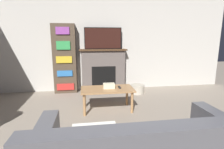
{
  "coord_description": "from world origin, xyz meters",
  "views": [
    {
      "loc": [
        -0.5,
        -0.62,
        1.39
      ],
      "look_at": [
        -0.02,
        2.56,
        0.73
      ],
      "focal_mm": 28.0,
      "sensor_mm": 36.0,
      "label": 1
    }
  ],
  "objects_px": {
    "fireplace": "(103,70)",
    "tv": "(103,38)",
    "bookshelf": "(65,59)",
    "storage_basket": "(137,89)",
    "coffee_table": "(107,91)"
  },
  "relations": [
    {
      "from": "tv",
      "to": "bookshelf",
      "type": "height_order",
      "value": "bookshelf"
    },
    {
      "from": "tv",
      "to": "coffee_table",
      "type": "height_order",
      "value": "tv"
    },
    {
      "from": "fireplace",
      "to": "tv",
      "type": "xyz_separation_m",
      "value": [
        0.0,
        -0.02,
        0.83
      ]
    },
    {
      "from": "coffee_table",
      "to": "tv",
      "type": "bearing_deg",
      "value": 87.39
    },
    {
      "from": "bookshelf",
      "to": "coffee_table",
      "type": "bearing_deg",
      "value": -55.49
    },
    {
      "from": "tv",
      "to": "coffee_table",
      "type": "relative_size",
      "value": 0.95
    },
    {
      "from": "fireplace",
      "to": "storage_basket",
      "type": "relative_size",
      "value": 3.47
    },
    {
      "from": "tv",
      "to": "bookshelf",
      "type": "bearing_deg",
      "value": -179.86
    },
    {
      "from": "fireplace",
      "to": "coffee_table",
      "type": "relative_size",
      "value": 1.23
    },
    {
      "from": "tv",
      "to": "storage_basket",
      "type": "distance_m",
      "value": 1.59
    },
    {
      "from": "storage_basket",
      "to": "tv",
      "type": "bearing_deg",
      "value": 154.95
    },
    {
      "from": "tv",
      "to": "coffee_table",
      "type": "xyz_separation_m",
      "value": [
        -0.06,
        -1.36,
        -1.01
      ]
    },
    {
      "from": "tv",
      "to": "storage_basket",
      "type": "relative_size",
      "value": 2.68
    },
    {
      "from": "bookshelf",
      "to": "storage_basket",
      "type": "xyz_separation_m",
      "value": [
        1.83,
        -0.39,
        -0.77
      ]
    },
    {
      "from": "fireplace",
      "to": "bookshelf",
      "type": "bearing_deg",
      "value": -178.71
    }
  ]
}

